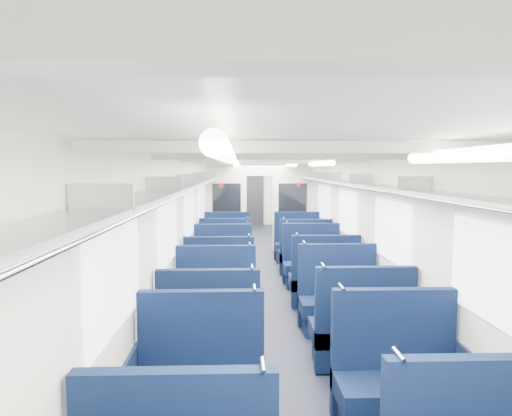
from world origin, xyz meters
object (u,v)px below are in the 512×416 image
seat_18 (227,246)px  seat_19 (297,246)px  seat_9 (361,335)px  seat_7 (398,386)px  seat_16 (225,255)px  seat_10 (216,307)px  seat_13 (324,283)px  seat_11 (339,304)px  seat_15 (312,266)px  seat_8 (210,339)px  bulkhead (260,205)px  seat_12 (220,285)px  end_door (254,199)px  seat_14 (223,268)px  seat_17 (305,256)px  seat_6 (200,389)px

seat_18 → seat_19: 1.66m
seat_9 → seat_19: 5.66m
seat_7 → seat_16: 6.05m
seat_10 → seat_13: (1.66, 1.17, 0.00)m
seat_11 → seat_15: same height
seat_19 → seat_15: bearing=-90.0°
seat_9 → seat_13: size_ratio=1.00×
seat_15 → seat_8: bearing=-115.3°
bulkhead → seat_16: size_ratio=2.34×
seat_16 → seat_18: (0.00, 1.02, 0.00)m
seat_12 → seat_19: 3.89m
seat_8 → seat_10: (0.00, 1.13, 0.00)m
end_door → seat_10: end_door is taller
end_door → seat_9: (0.83, -12.56, -0.63)m
seat_8 → seat_10: 1.13m
seat_11 → seat_13: 1.10m
seat_10 → seat_18: size_ratio=1.00×
end_door → seat_7: bearing=-86.5°
bulkhead → seat_14: (-0.83, -3.73, -0.86)m
end_door → seat_17: (0.83, -8.14, -0.63)m
end_door → seat_12: end_door is taller
seat_6 → seat_11: 2.84m
seat_11 → seat_6: bearing=-125.8°
seat_6 → seat_15: size_ratio=1.00×
seat_8 → seat_15: bearing=64.7°
seat_17 → seat_8: bearing=-110.3°
seat_13 → seat_19: bearing=90.0°
seat_16 → seat_9: bearing=-70.4°
seat_12 → seat_17: size_ratio=1.00×
seat_12 → seat_17: bearing=53.9°
seat_6 → seat_12: size_ratio=1.00×
seat_15 → seat_19: size_ratio=1.00×
seat_16 → seat_7: bearing=-74.1°
seat_8 → seat_18: bearing=90.0°
seat_13 → seat_18: size_ratio=1.00×
seat_9 → seat_8: bearing=-177.7°
seat_13 → seat_14: 2.02m
seat_12 → seat_17: 2.82m
seat_6 → seat_17: (1.66, 5.59, 0.00)m
seat_13 → seat_14: size_ratio=1.00×
seat_13 → seat_14: (-1.66, 1.16, 0.00)m
seat_9 → seat_19: bearing=90.0°
seat_9 → seat_16: size_ratio=1.00×
seat_12 → seat_18: bearing=90.0°
end_door → seat_17: bearing=-84.2°
seat_11 → seat_16: (-1.66, 3.52, 0.00)m
seat_8 → seat_18: size_ratio=1.00×
seat_7 → seat_9: size_ratio=1.00×
bulkhead → seat_11: (0.83, -5.98, -0.86)m
seat_8 → seat_17: bearing=69.7°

